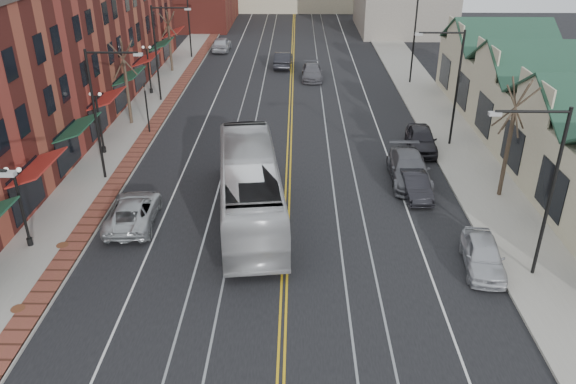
{
  "coord_description": "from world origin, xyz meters",
  "views": [
    {
      "loc": [
        0.51,
        -15.69,
        15.23
      ],
      "look_at": [
        0.09,
        10.44,
        2.0
      ],
      "focal_mm": 35.0,
      "sensor_mm": 36.0,
      "label": 1
    }
  ],
  "objects_px": {
    "parked_car_c": "(409,169)",
    "transit_bus": "(250,187)",
    "parked_suv": "(133,211)",
    "parked_car_a": "(483,255)",
    "parked_car_b": "(415,185)",
    "parked_car_d": "(421,139)"
  },
  "relations": [
    {
      "from": "parked_car_b",
      "to": "parked_car_d",
      "type": "height_order",
      "value": "parked_car_d"
    },
    {
      "from": "parked_suv",
      "to": "parked_car_b",
      "type": "xyz_separation_m",
      "value": [
        15.73,
        3.57,
        -0.06
      ]
    },
    {
      "from": "parked_suv",
      "to": "parked_car_a",
      "type": "xyz_separation_m",
      "value": [
        17.53,
        -3.99,
        -0.0
      ]
    },
    {
      "from": "parked_suv",
      "to": "parked_car_d",
      "type": "distance_m",
      "value": 20.4
    },
    {
      "from": "parked_car_a",
      "to": "parked_car_c",
      "type": "xyz_separation_m",
      "value": [
        -1.8,
        9.5,
        0.1
      ]
    },
    {
      "from": "transit_bus",
      "to": "parked_suv",
      "type": "bearing_deg",
      "value": 1.13
    },
    {
      "from": "parked_car_d",
      "to": "parked_suv",
      "type": "bearing_deg",
      "value": -144.58
    },
    {
      "from": "parked_car_b",
      "to": "parked_car_c",
      "type": "xyz_separation_m",
      "value": [
        0.0,
        1.95,
        0.16
      ]
    },
    {
      "from": "parked_car_a",
      "to": "parked_suv",
      "type": "bearing_deg",
      "value": 174.31
    },
    {
      "from": "parked_car_c",
      "to": "parked_car_d",
      "type": "height_order",
      "value": "parked_car_c"
    },
    {
      "from": "transit_bus",
      "to": "parked_car_a",
      "type": "relative_size",
      "value": 3.02
    },
    {
      "from": "transit_bus",
      "to": "parked_car_b",
      "type": "xyz_separation_m",
      "value": [
        9.5,
        2.67,
        -1.13
      ]
    },
    {
      "from": "transit_bus",
      "to": "parked_car_b",
      "type": "distance_m",
      "value": 9.93
    },
    {
      "from": "parked_suv",
      "to": "parked_car_c",
      "type": "height_order",
      "value": "parked_car_c"
    },
    {
      "from": "parked_car_a",
      "to": "parked_car_b",
      "type": "xyz_separation_m",
      "value": [
        -1.8,
        7.55,
        -0.06
      ]
    },
    {
      "from": "parked_car_d",
      "to": "parked_car_b",
      "type": "bearing_deg",
      "value": -99.67
    },
    {
      "from": "parked_car_c",
      "to": "transit_bus",
      "type": "bearing_deg",
      "value": -152.21
    },
    {
      "from": "transit_bus",
      "to": "parked_car_d",
      "type": "xyz_separation_m",
      "value": [
        11.23,
        9.65,
        -0.98
      ]
    },
    {
      "from": "parked_suv",
      "to": "parked_car_c",
      "type": "relative_size",
      "value": 0.92
    },
    {
      "from": "transit_bus",
      "to": "parked_car_a",
      "type": "distance_m",
      "value": 12.36
    },
    {
      "from": "parked_suv",
      "to": "parked_car_a",
      "type": "bearing_deg",
      "value": 163.56
    },
    {
      "from": "transit_bus",
      "to": "parked_car_a",
      "type": "bearing_deg",
      "value": 149.51
    }
  ]
}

